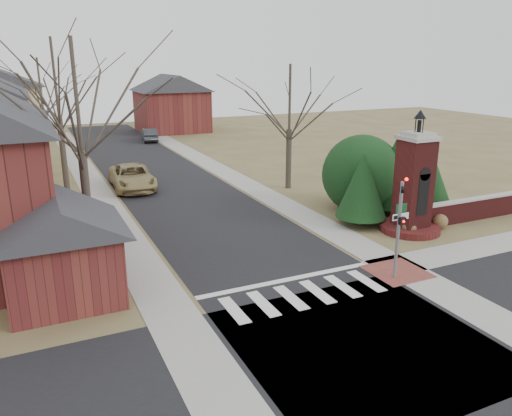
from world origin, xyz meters
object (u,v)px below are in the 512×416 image
traffic_signal_pole (400,220)px  brick_gate_monument (413,192)px  distant_car (149,135)px  pickup_truck (132,177)px  sign_post (400,221)px

traffic_signal_pole → brick_gate_monument: brick_gate_monument is taller
traffic_signal_pole → distant_car: size_ratio=1.03×
pickup_truck → distant_car: 21.41m
sign_post → distant_car: sign_post is taller
traffic_signal_pole → brick_gate_monument: bearing=43.2°
brick_gate_monument → pickup_truck: brick_gate_monument is taller
pickup_truck → distant_car: bearing=76.5°
traffic_signal_pole → distant_car: 40.55m
traffic_signal_pole → brick_gate_monument: 6.47m
brick_gate_monument → pickup_truck: 19.49m
traffic_signal_pole → distant_car: traffic_signal_pole is taller
brick_gate_monument → sign_post: bearing=-138.6°
sign_post → brick_gate_monument: bearing=41.4°
sign_post → brick_gate_monument: brick_gate_monument is taller
traffic_signal_pole → pickup_truck: traffic_signal_pole is taller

